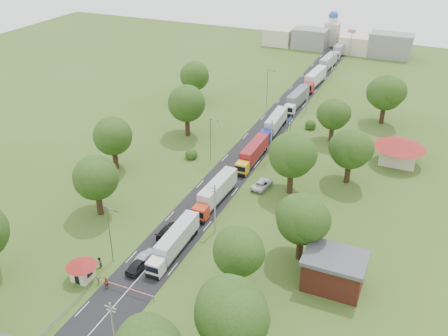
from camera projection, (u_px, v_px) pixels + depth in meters
The scene contains 46 objects.
ground at pixel (203, 204), 89.55m from camera, with size 260.00×260.00×0.00m, color #3B561C.
road at pixel (244, 157), 105.65m from camera, with size 8.00×200.00×0.04m, color black.
boom_barrier at pixel (117, 285), 69.47m from camera, with size 9.22×0.35×1.18m.
guard_booth at pixel (82, 267), 70.91m from camera, with size 4.40×4.40×3.45m.
guard_rail at pixel (48, 332), 63.12m from camera, with size 0.10×17.00×1.70m, color slate, non-canonical shape.
info_sign at pixel (289, 122), 114.46m from camera, with size 0.12×3.10×4.10m.
pole_0 at pixel (114, 331), 57.20m from camera, with size 1.60×0.24×9.00m.
pole_1 at pixel (215, 208), 79.74m from camera, with size 1.60×0.24×9.00m.
pole_2 at pixel (271, 140), 102.28m from camera, with size 1.60×0.24×9.00m.
pole_3 at pixel (307, 96), 124.82m from camera, with size 1.60×0.24×9.00m.
pole_4 at pixel (332, 65), 147.36m from camera, with size 1.60×0.24×9.00m.
pole_5 at pixel (351, 43), 169.90m from camera, with size 1.60×0.24×9.00m.
lamp_0 at pixel (110, 232), 72.67m from camera, with size 2.03×0.22×10.00m.
lamp_1 at pixel (211, 138), 100.84m from camera, with size 2.03×0.22×10.00m.
lamp_2 at pixel (268, 85), 129.02m from camera, with size 2.03×0.22×10.00m.
tree_1 at pixel (232, 312), 55.46m from camera, with size 9.60×9.60×12.05m.
tree_2 at pixel (239, 251), 67.10m from camera, with size 8.00×8.00×10.10m.
tree_3 at pixel (303, 218), 72.76m from camera, with size 8.80×8.80×11.07m.
tree_4 at pixel (292, 154), 89.42m from camera, with size 9.60×9.60×12.05m.
tree_5 at pixel (351, 148), 92.99m from camera, with size 8.80×8.80×11.07m.
tree_6 at pixel (334, 114), 109.42m from camera, with size 8.00×8.00×10.10m.
tree_7 at pixel (386, 92), 117.76m from camera, with size 9.60×9.60×12.05m.
tree_10 at pixel (96, 177), 83.43m from camera, with size 8.80×8.80×11.07m.
tree_11 at pixel (113, 136), 97.97m from camera, with size 8.80×8.80×11.07m.
tree_12 at pixel (187, 103), 111.67m from camera, with size 9.60×9.60×12.05m.
tree_13 at pixel (195, 76), 130.87m from camera, with size 8.80×8.80×11.07m.
house_brick at pixel (334, 271), 69.49m from camera, with size 8.60×6.60×5.20m.
house_cream at pixel (400, 147), 101.42m from camera, with size 10.08×10.08×5.80m.
distant_town at pixel (340, 42), 176.19m from camera, with size 52.00×8.00×8.00m.
church at pixel (332, 30), 183.36m from camera, with size 5.00×5.00×12.30m.
truck_0 at pixel (175, 242), 76.44m from camera, with size 2.46×13.47×3.73m.
truck_1 at pixel (216, 193), 88.91m from camera, with size 2.85×14.31×3.96m.
truck_2 at pixel (253, 153), 102.81m from camera, with size 2.40×13.88×3.85m.
truck_3 at pixel (275, 123), 116.18m from camera, with size 2.84×14.09×3.90m.
truck_4 at pixel (297, 99), 129.86m from camera, with size 3.02×14.53×4.02m.
truck_5 at pixel (315, 79), 144.07m from camera, with size 3.43×15.65×4.32m.
truck_6 at pixel (328, 63), 158.40m from camera, with size 3.28×14.77×4.08m.
truck_7 at pixel (340, 49), 172.45m from camera, with size 2.79×14.45×4.00m.
truck_8 at pixel (349, 39), 184.96m from camera, with size 2.89×14.75×4.08m.
car_lane_front at pixel (138, 265), 73.40m from camera, with size 1.95×4.85×1.65m, color black.
car_lane_mid at pixel (146, 257), 75.05m from camera, with size 1.57×4.49×1.48m, color #96999D.
car_lane_rear at pixel (169, 231), 80.94m from camera, with size 2.31×5.68×1.65m, color black.
car_verge_near at pixel (262, 184), 94.21m from camera, with size 2.53×5.48×1.52m, color white.
car_verge_far at pixel (292, 135), 113.62m from camera, with size 1.71×4.26×1.45m, color slate.
pedestrian_near at pixel (106, 283), 69.81m from camera, with size 0.64×0.42×1.74m, color gray.
pedestrian_booth at pixel (99, 263), 73.69m from camera, with size 0.87×0.68×1.80m, color gray.
Camera 1 is at (33.59, -67.78, 48.48)m, focal length 40.00 mm.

